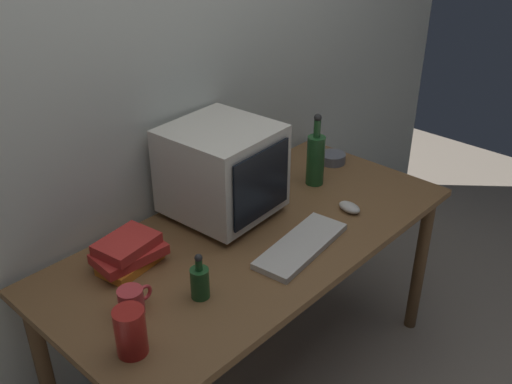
{
  "coord_description": "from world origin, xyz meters",
  "views": [
    {
      "loc": [
        -1.35,
        -1.25,
        1.97
      ],
      "look_at": [
        0.0,
        0.0,
        0.94
      ],
      "focal_mm": 40.59,
      "sensor_mm": 36.0,
      "label": 1
    }
  ],
  "objects_px": {
    "metal_canister": "(131,332)",
    "mug": "(132,301)",
    "book_stack": "(129,253)",
    "crt_monitor": "(222,171)",
    "bottle_tall": "(316,158)",
    "keyboard": "(301,246)",
    "bottle_short": "(200,281)",
    "cd_spindle": "(333,158)",
    "computer_mouse": "(349,207)"
  },
  "relations": [
    {
      "from": "book_stack",
      "to": "keyboard",
      "type": "bearing_deg",
      "value": -37.13
    },
    {
      "from": "mug",
      "to": "metal_canister",
      "type": "xyz_separation_m",
      "value": [
        -0.1,
        -0.14,
        0.03
      ]
    },
    {
      "from": "bottle_tall",
      "to": "bottle_short",
      "type": "relative_size",
      "value": 1.97
    },
    {
      "from": "bottle_short",
      "to": "book_stack",
      "type": "relative_size",
      "value": 0.66
    },
    {
      "from": "book_stack",
      "to": "metal_canister",
      "type": "distance_m",
      "value": 0.42
    },
    {
      "from": "crt_monitor",
      "to": "bottle_tall",
      "type": "relative_size",
      "value": 1.27
    },
    {
      "from": "computer_mouse",
      "to": "bottle_short",
      "type": "distance_m",
      "value": 0.77
    },
    {
      "from": "bottle_tall",
      "to": "keyboard",
      "type": "bearing_deg",
      "value": -147.68
    },
    {
      "from": "keyboard",
      "to": "computer_mouse",
      "type": "height_order",
      "value": "computer_mouse"
    },
    {
      "from": "keyboard",
      "to": "bottle_tall",
      "type": "height_order",
      "value": "bottle_tall"
    },
    {
      "from": "book_stack",
      "to": "mug",
      "type": "height_order",
      "value": "book_stack"
    },
    {
      "from": "computer_mouse",
      "to": "book_stack",
      "type": "distance_m",
      "value": 0.89
    },
    {
      "from": "keyboard",
      "to": "cd_spindle",
      "type": "xyz_separation_m",
      "value": [
        0.65,
        0.34,
        0.01
      ]
    },
    {
      "from": "computer_mouse",
      "to": "cd_spindle",
      "type": "relative_size",
      "value": 0.83
    },
    {
      "from": "metal_canister",
      "to": "crt_monitor",
      "type": "bearing_deg",
      "value": 26.54
    },
    {
      "from": "metal_canister",
      "to": "cd_spindle",
      "type": "bearing_deg",
      "value": 12.53
    },
    {
      "from": "bottle_tall",
      "to": "book_stack",
      "type": "bearing_deg",
      "value": 174.06
    },
    {
      "from": "bottle_short",
      "to": "mug",
      "type": "relative_size",
      "value": 1.37
    },
    {
      "from": "book_stack",
      "to": "metal_canister",
      "type": "bearing_deg",
      "value": -125.39
    },
    {
      "from": "metal_canister",
      "to": "computer_mouse",
      "type": "bearing_deg",
      "value": -0.38
    },
    {
      "from": "metal_canister",
      "to": "mug",
      "type": "bearing_deg",
      "value": 53.16
    },
    {
      "from": "bottle_short",
      "to": "metal_canister",
      "type": "xyz_separation_m",
      "value": [
        -0.3,
        -0.04,
        0.01
      ]
    },
    {
      "from": "computer_mouse",
      "to": "bottle_short",
      "type": "height_order",
      "value": "bottle_short"
    },
    {
      "from": "bottle_tall",
      "to": "mug",
      "type": "distance_m",
      "value": 1.07
    },
    {
      "from": "bottle_short",
      "to": "book_stack",
      "type": "xyz_separation_m",
      "value": [
        -0.06,
        0.3,
        -0.01
      ]
    },
    {
      "from": "bottle_tall",
      "to": "computer_mouse",
      "type": "bearing_deg",
      "value": -110.82
    },
    {
      "from": "metal_canister",
      "to": "bottle_tall",
      "type": "bearing_deg",
      "value": 11.9
    },
    {
      "from": "cd_spindle",
      "to": "metal_canister",
      "type": "distance_m",
      "value": 1.42
    },
    {
      "from": "keyboard",
      "to": "bottle_tall",
      "type": "relative_size",
      "value": 1.3
    },
    {
      "from": "mug",
      "to": "cd_spindle",
      "type": "relative_size",
      "value": 1.0
    },
    {
      "from": "crt_monitor",
      "to": "computer_mouse",
      "type": "height_order",
      "value": "crt_monitor"
    },
    {
      "from": "crt_monitor",
      "to": "keyboard",
      "type": "xyz_separation_m",
      "value": [
        0.02,
        -0.38,
        -0.18
      ]
    },
    {
      "from": "crt_monitor",
      "to": "mug",
      "type": "height_order",
      "value": "crt_monitor"
    },
    {
      "from": "computer_mouse",
      "to": "metal_canister",
      "type": "distance_m",
      "value": 1.07
    },
    {
      "from": "computer_mouse",
      "to": "cd_spindle",
      "type": "height_order",
      "value": "cd_spindle"
    },
    {
      "from": "cd_spindle",
      "to": "metal_canister",
      "type": "height_order",
      "value": "metal_canister"
    },
    {
      "from": "keyboard",
      "to": "computer_mouse",
      "type": "xyz_separation_m",
      "value": [
        0.34,
        0.02,
        0.01
      ]
    },
    {
      "from": "book_stack",
      "to": "metal_canister",
      "type": "relative_size",
      "value": 1.65
    },
    {
      "from": "metal_canister",
      "to": "bottle_short",
      "type": "bearing_deg",
      "value": 7.64
    },
    {
      "from": "computer_mouse",
      "to": "mug",
      "type": "relative_size",
      "value": 0.83
    },
    {
      "from": "crt_monitor",
      "to": "computer_mouse",
      "type": "distance_m",
      "value": 0.54
    },
    {
      "from": "keyboard",
      "to": "bottle_short",
      "type": "height_order",
      "value": "bottle_short"
    },
    {
      "from": "crt_monitor",
      "to": "book_stack",
      "type": "bearing_deg",
      "value": -178.38
    },
    {
      "from": "book_stack",
      "to": "metal_canister",
      "type": "height_order",
      "value": "metal_canister"
    },
    {
      "from": "crt_monitor",
      "to": "bottle_short",
      "type": "height_order",
      "value": "crt_monitor"
    },
    {
      "from": "mug",
      "to": "metal_canister",
      "type": "height_order",
      "value": "metal_canister"
    },
    {
      "from": "cd_spindle",
      "to": "metal_canister",
      "type": "xyz_separation_m",
      "value": [
        -1.38,
        -0.31,
        0.05
      ]
    },
    {
      "from": "crt_monitor",
      "to": "keyboard",
      "type": "relative_size",
      "value": 0.98
    },
    {
      "from": "crt_monitor",
      "to": "bottle_tall",
      "type": "height_order",
      "value": "crt_monitor"
    },
    {
      "from": "crt_monitor",
      "to": "bottle_short",
      "type": "xyz_separation_m",
      "value": [
        -0.41,
        -0.31,
        -0.13
      ]
    }
  ]
}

